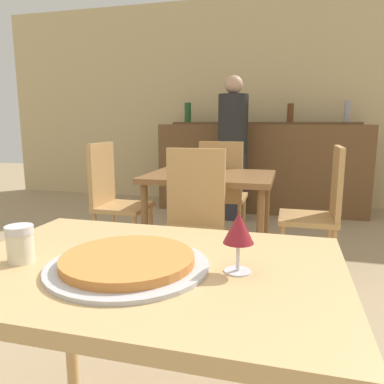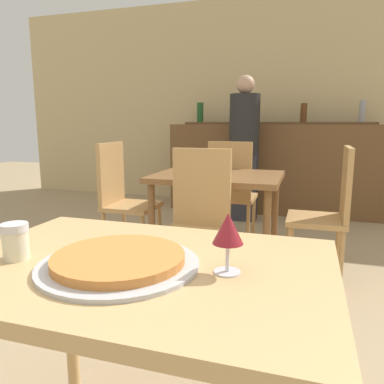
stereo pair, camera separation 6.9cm
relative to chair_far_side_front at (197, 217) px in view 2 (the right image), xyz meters
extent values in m
cube|color=#D1B784|center=(0.21, 3.20, 0.85)|extent=(8.00, 0.05, 2.80)
cube|color=tan|center=(0.21, -1.27, 0.18)|extent=(1.06, 0.74, 0.04)
cylinder|color=tan|center=(-0.26, -0.96, -0.20)|extent=(0.05, 0.05, 0.71)
cylinder|color=tan|center=(0.68, -0.96, -0.20)|extent=(0.05, 0.05, 0.71)
cube|color=brown|center=(0.00, 0.53, 0.18)|extent=(0.94, 0.74, 0.04)
cylinder|color=brown|center=(-0.41, 0.22, -0.20)|extent=(0.05, 0.05, 0.71)
cylinder|color=brown|center=(0.41, 0.22, -0.20)|extent=(0.05, 0.05, 0.71)
cylinder|color=brown|center=(-0.41, 0.84, -0.20)|extent=(0.05, 0.05, 0.71)
cylinder|color=brown|center=(0.41, 0.84, -0.20)|extent=(0.05, 0.05, 0.71)
cube|color=brown|center=(0.21, 2.69, 0.00)|extent=(2.60, 0.56, 1.11)
cube|color=brown|center=(0.21, 2.83, 0.57)|extent=(2.39, 0.24, 0.03)
cylinder|color=#1E5123|center=(-0.81, 2.83, 0.71)|extent=(0.09, 0.09, 0.26)
cylinder|color=maroon|center=(-0.13, 2.83, 0.72)|extent=(0.06, 0.06, 0.27)
cylinder|color=#5B3314|center=(0.55, 2.83, 0.70)|extent=(0.08, 0.08, 0.23)
cylinder|color=#9999A3|center=(1.23, 2.83, 0.72)|extent=(0.07, 0.07, 0.26)
cube|color=tan|center=(0.00, -0.09, -0.10)|extent=(0.40, 0.40, 0.04)
cube|color=tan|center=(0.00, 0.10, 0.17)|extent=(0.38, 0.04, 0.50)
cylinder|color=tan|center=(-0.17, -0.26, -0.34)|extent=(0.03, 0.03, 0.44)
cylinder|color=tan|center=(0.17, -0.26, -0.34)|extent=(0.03, 0.03, 0.44)
cylinder|color=tan|center=(-0.17, 0.08, -0.34)|extent=(0.03, 0.03, 0.44)
cylinder|color=tan|center=(0.17, 0.08, -0.34)|extent=(0.03, 0.03, 0.44)
cube|color=tan|center=(0.00, 1.15, -0.10)|extent=(0.40, 0.40, 0.04)
cube|color=tan|center=(0.00, 0.97, 0.17)|extent=(0.38, 0.04, 0.50)
cylinder|color=tan|center=(0.17, 1.32, -0.34)|extent=(0.03, 0.03, 0.44)
cylinder|color=tan|center=(-0.17, 1.32, -0.34)|extent=(0.03, 0.03, 0.44)
cylinder|color=tan|center=(0.17, 0.98, -0.34)|extent=(0.03, 0.03, 0.44)
cylinder|color=tan|center=(-0.17, 0.98, -0.34)|extent=(0.03, 0.03, 0.44)
cube|color=tan|center=(-0.72, 0.53, -0.10)|extent=(0.40, 0.40, 0.04)
cube|color=tan|center=(-0.90, 0.53, 0.17)|extent=(0.04, 0.38, 0.50)
cylinder|color=tan|center=(-0.55, 0.36, -0.34)|extent=(0.03, 0.03, 0.44)
cylinder|color=tan|center=(-0.55, 0.70, -0.34)|extent=(0.03, 0.03, 0.44)
cylinder|color=tan|center=(-0.89, 0.36, -0.34)|extent=(0.03, 0.03, 0.44)
cylinder|color=tan|center=(-0.89, 0.70, -0.34)|extent=(0.03, 0.03, 0.44)
cube|color=tan|center=(0.72, 0.53, -0.10)|extent=(0.40, 0.40, 0.04)
cube|color=tan|center=(0.90, 0.53, 0.17)|extent=(0.04, 0.38, 0.50)
cylinder|color=tan|center=(0.55, 0.70, -0.34)|extent=(0.03, 0.03, 0.44)
cylinder|color=tan|center=(0.55, 0.36, -0.34)|extent=(0.03, 0.03, 0.44)
cylinder|color=tan|center=(0.89, 0.70, -0.34)|extent=(0.03, 0.03, 0.44)
cylinder|color=tan|center=(0.89, 0.36, -0.34)|extent=(0.03, 0.03, 0.44)
cylinder|color=#B7B7BC|center=(0.17, -1.32, 0.20)|extent=(0.43, 0.43, 0.01)
cylinder|color=#CC7A38|center=(0.17, -1.32, 0.22)|extent=(0.36, 0.36, 0.02)
cylinder|color=beige|center=(-0.13, -1.36, 0.24)|extent=(0.07, 0.07, 0.08)
cylinder|color=silver|center=(-0.13, -1.36, 0.29)|extent=(0.08, 0.08, 0.02)
cube|color=#2D2D38|center=(-0.07, 2.11, -0.16)|extent=(0.32, 0.18, 0.79)
cylinder|color=#262626|center=(-0.07, 2.11, 0.56)|extent=(0.34, 0.34, 0.66)
sphere|color=tan|center=(-0.07, 2.11, 1.00)|extent=(0.20, 0.20, 0.20)
cylinder|color=silver|center=(0.46, -1.28, 0.20)|extent=(0.07, 0.07, 0.00)
cylinder|color=silver|center=(0.46, -1.28, 0.24)|extent=(0.01, 0.01, 0.07)
cone|color=maroon|center=(0.46, -1.28, 0.32)|extent=(0.08, 0.08, 0.08)
camera|label=1|loc=(0.58, -2.19, 0.58)|focal=35.00mm
camera|label=2|loc=(0.65, -2.17, 0.58)|focal=35.00mm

